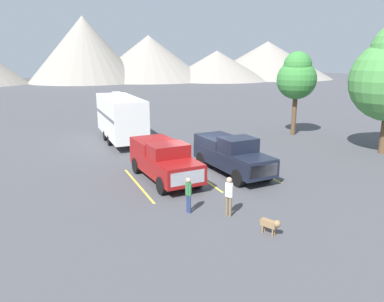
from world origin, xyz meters
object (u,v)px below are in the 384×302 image
object	(u,v)px
pickup_truck_b	(231,154)
person_b	(189,193)
dog	(272,224)
person_a	(229,194)
camper_trailer_a	(121,116)
pickup_truck_a	(163,159)

from	to	relation	value
pickup_truck_b	person_b	distance (m)	5.93
dog	person_a	bearing A→B (deg)	106.27
pickup_truck_b	camper_trailer_a	xyz separation A→B (m)	(-3.86, 10.38, 0.87)
person_a	person_b	bearing A→B (deg)	145.36
camper_trailer_a	dog	xyz separation A→B (m)	(1.54, -17.50, -1.55)
pickup_truck_b	camper_trailer_a	bearing A→B (deg)	110.38
camper_trailer_a	person_b	xyz separation A→B (m)	(-0.46, -14.45, -1.10)
pickup_truck_b	person_a	world-z (taller)	pickup_truck_b
person_b	pickup_truck_a	bearing A→B (deg)	84.01
dog	camper_trailer_a	bearing A→B (deg)	95.01
person_b	dog	xyz separation A→B (m)	(1.99, -3.05, -0.45)
camper_trailer_a	person_b	size ratio (longest dim) A/B	5.82
pickup_truck_a	person_b	bearing A→B (deg)	-95.99
camper_trailer_a	person_b	distance (m)	14.50
pickup_truck_a	camper_trailer_a	xyz separation A→B (m)	(-0.02, 9.91, 0.87)
pickup_truck_a	pickup_truck_b	world-z (taller)	pickup_truck_b
pickup_truck_a	person_a	distance (m)	5.57
dog	pickup_truck_a	bearing A→B (deg)	101.28
person_b	person_a	bearing A→B (deg)	-34.64
pickup_truck_b	camper_trailer_a	size ratio (longest dim) A/B	0.64
pickup_truck_a	pickup_truck_b	xyz separation A→B (m)	(3.84, -0.47, 0.00)
person_a	dog	distance (m)	2.25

